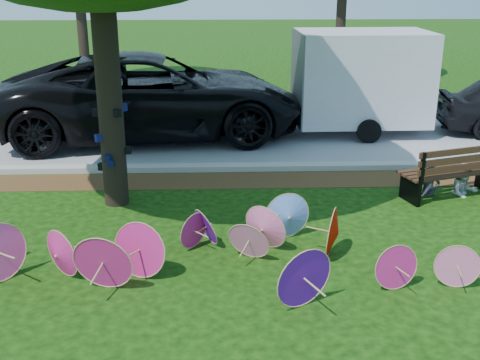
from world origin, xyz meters
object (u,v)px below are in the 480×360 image
Objects in this scene: parasol_pile at (198,246)px; black_van at (153,96)px; cargo_trailer at (362,77)px; person_left at (431,163)px; person_right at (467,165)px; park_bench at (449,170)px.

parasol_pile is 7.51m from black_van.
person_left is at bearing -87.20° from cargo_trailer.
cargo_trailer is at bearing 91.54° from person_right.
person_right is (0.70, 0.00, -0.05)m from person_left.
person_left is 1.08× the size of person_right.
black_van is at bearing 125.65° from park_bench.
person_left reaches higher than person_right.
black_van is at bearing 134.39° from person_right.
person_right reaches higher than parasol_pile.
cargo_trailer is 2.58× the size of person_left.
person_left is (4.32, 2.91, 0.26)m from parasol_pile.
black_van reaches higher than person_left.
black_van is 5.95× the size of person_left.
parasol_pile is 6.02× the size of person_right.
park_bench is at bearing -133.18° from black_van.
parasol_pile is 5.22m from person_left.
person_left is at bearing 154.30° from park_bench.
black_van reaches higher than parasol_pile.
cargo_trailer reaches higher than person_left.
black_van is 7.21m from person_left.
cargo_trailer is 4.76m from person_left.
cargo_trailer reaches higher than person_right.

